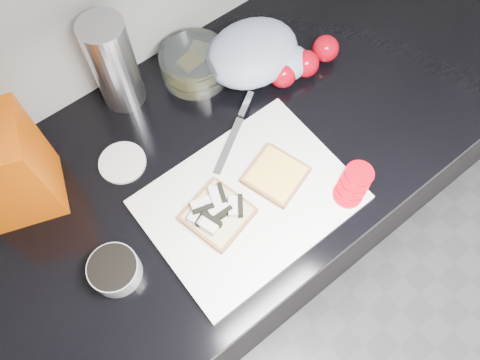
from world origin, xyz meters
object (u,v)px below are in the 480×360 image
at_px(bread_bag, 3,170).
at_px(steel_canister, 114,64).
at_px(glass_bowl, 195,64).
at_px(cutting_board, 249,200).

xyz_separation_m(bread_bag, steel_canister, (0.28, 0.08, -0.00)).
bearing_deg(steel_canister, glass_bowl, -15.49).
bearing_deg(bread_bag, glass_bowl, 24.51).
height_order(cutting_board, glass_bowl, glass_bowl).
distance_m(glass_bowl, steel_canister, 0.18).
distance_m(glass_bowl, bread_bag, 0.45).
distance_m(cutting_board, bread_bag, 0.46).
xyz_separation_m(cutting_board, glass_bowl, (0.10, 0.33, 0.03)).
distance_m(bread_bag, steel_canister, 0.29).
bearing_deg(glass_bowl, bread_bag, -174.85).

